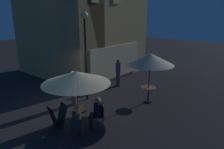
# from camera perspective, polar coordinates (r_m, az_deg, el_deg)

# --- Properties ---
(ground_plane) EXTENTS (60.00, 60.00, 0.00)m
(ground_plane) POSITION_cam_1_polar(r_m,az_deg,el_deg) (10.21, -11.02, -8.55)
(ground_plane) COLOR black
(cafe_building) EXTENTS (6.80, 7.33, 7.46)m
(cafe_building) POSITION_cam_1_polar(r_m,az_deg,el_deg) (14.28, -8.76, 14.01)
(cafe_building) COLOR tan
(cafe_building) RESTS_ON ground
(street_lamp_near_corner) EXTENTS (0.36, 0.36, 4.38)m
(street_lamp_near_corner) POSITION_cam_1_polar(r_m,az_deg,el_deg) (10.06, -7.47, 10.12)
(street_lamp_near_corner) COLOR black
(street_lamp_near_corner) RESTS_ON ground
(menu_sandwich_board) EXTENTS (0.74, 0.66, 0.91)m
(menu_sandwich_board) POSITION_cam_1_polar(r_m,az_deg,el_deg) (8.36, -14.82, -11.06)
(menu_sandwich_board) COLOR black
(menu_sandwich_board) RESTS_ON ground
(cafe_table_0) EXTENTS (0.71, 0.71, 0.79)m
(cafe_table_0) POSITION_cam_1_polar(r_m,az_deg,el_deg) (8.09, -9.36, -10.91)
(cafe_table_0) COLOR black
(cafe_table_0) RESTS_ON ground
(cafe_table_1) EXTENTS (0.74, 0.74, 0.79)m
(cafe_table_1) POSITION_cam_1_polar(r_m,az_deg,el_deg) (10.39, 10.05, -4.61)
(cafe_table_1) COLOR black
(cafe_table_1) RESTS_ON ground
(patio_umbrella_0) EXTENTS (2.51, 2.51, 2.28)m
(patio_umbrella_0) POSITION_cam_1_polar(r_m,az_deg,el_deg) (7.54, -9.87, -0.83)
(patio_umbrella_0) COLOR black
(patio_umbrella_0) RESTS_ON ground
(patio_umbrella_1) EXTENTS (2.27, 2.27, 2.49)m
(patio_umbrella_1) POSITION_cam_1_polar(r_m,az_deg,el_deg) (9.94, 10.51, 4.21)
(patio_umbrella_1) COLOR black
(patio_umbrella_1) RESTS_ON ground
(cafe_chair_0) EXTENTS (0.56, 0.56, 0.88)m
(cafe_chair_0) POSITION_cam_1_polar(r_m,az_deg,el_deg) (7.34, -9.65, -14.20)
(cafe_chair_0) COLOR #202328
(cafe_chair_0) RESTS_ON ground
(cafe_chair_1) EXTENTS (0.62, 0.62, 0.95)m
(cafe_chair_1) POSITION_cam_1_polar(r_m,az_deg,el_deg) (8.08, -3.12, -10.74)
(cafe_chair_1) COLOR brown
(cafe_chair_1) RESTS_ON ground
(patron_seated_0) EXTENTS (0.48, 0.49, 1.29)m
(patron_seated_0) POSITION_cam_1_polar(r_m,az_deg,el_deg) (7.37, -9.67, -12.39)
(patron_seated_0) COLOR #4F2125
(patron_seated_0) RESTS_ON ground
(patron_seated_1) EXTENTS (0.52, 0.52, 1.23)m
(patron_seated_1) POSITION_cam_1_polar(r_m,az_deg,el_deg) (8.02, -4.24, -9.93)
(patron_seated_1) COLOR black
(patron_seated_1) RESTS_ON ground
(patron_standing_2) EXTENTS (0.30, 0.30, 1.70)m
(patron_standing_2) POSITION_cam_1_polar(r_m,az_deg,el_deg) (9.99, -10.61, -3.70)
(patron_standing_2) COLOR #846551
(patron_standing_2) RESTS_ON ground
(patron_standing_3) EXTENTS (0.31, 0.31, 1.67)m
(patron_standing_3) POSITION_cam_1_polar(r_m,az_deg,el_deg) (12.51, 1.70, 0.55)
(patron_standing_3) COLOR #34423C
(patron_standing_3) RESTS_ON ground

